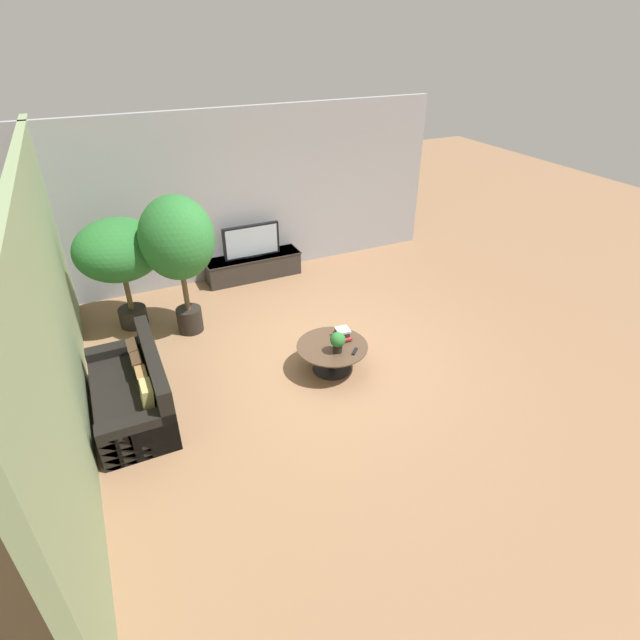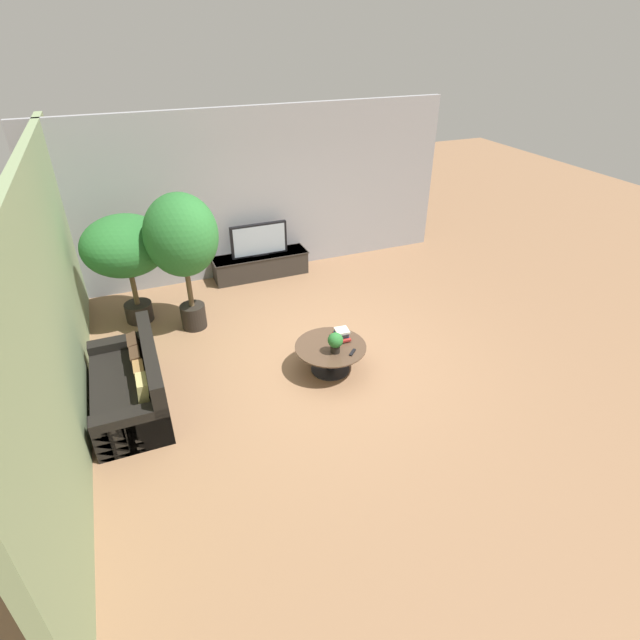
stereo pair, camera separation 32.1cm
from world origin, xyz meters
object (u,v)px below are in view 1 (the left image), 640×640
(media_console, at_px, (253,266))
(couch_by_wall, at_px, (134,393))
(potted_plant_tabletop, at_px, (338,341))
(potted_palm_tall, at_px, (119,252))
(television, at_px, (251,241))
(coffee_table, at_px, (332,353))
(potted_palm_corner, at_px, (178,242))

(media_console, xyz_separation_m, couch_by_wall, (-2.55, -3.00, 0.06))
(potted_plant_tabletop, bearing_deg, potted_palm_tall, 132.36)
(television, relative_size, potted_plant_tabletop, 3.59)
(coffee_table, xyz_separation_m, couch_by_wall, (-2.60, 0.25, 0.01))
(television, bearing_deg, media_console, 90.00)
(television, distance_m, potted_plant_tabletop, 3.41)
(couch_by_wall, relative_size, potted_palm_corner, 0.82)
(couch_by_wall, bearing_deg, coffee_table, 84.48)
(television, distance_m, coffee_table, 3.29)
(coffee_table, distance_m, potted_palm_tall, 3.52)
(media_console, bearing_deg, coffee_table, -89.13)
(couch_by_wall, distance_m, potted_palm_tall, 2.39)
(couch_by_wall, xyz_separation_m, potted_palm_tall, (0.25, 2.17, 0.98))
(television, xyz_separation_m, coffee_table, (0.05, -3.25, -0.45))
(potted_palm_corner, bearing_deg, potted_plant_tabletop, -52.40)
(television, relative_size, potted_palm_tall, 0.60)
(coffee_table, distance_m, potted_palm_corner, 2.73)
(media_console, xyz_separation_m, television, (0.00, -0.00, 0.51))
(potted_palm_tall, bearing_deg, potted_plant_tabletop, -47.64)
(coffee_table, height_order, couch_by_wall, couch_by_wall)
(media_console, distance_m, potted_palm_corner, 2.41)
(coffee_table, relative_size, potted_plant_tabletop, 3.33)
(potted_palm_corner, distance_m, potted_plant_tabletop, 2.73)
(couch_by_wall, bearing_deg, potted_plant_tabletop, 81.09)
(media_console, xyz_separation_m, potted_palm_corner, (-1.51, -1.38, 1.27))
(potted_palm_corner, bearing_deg, television, 42.36)
(potted_palm_corner, bearing_deg, coffee_table, -50.17)
(television, xyz_separation_m, couch_by_wall, (-2.55, -3.00, -0.45))
(potted_plant_tabletop, bearing_deg, couch_by_wall, 171.09)
(media_console, bearing_deg, potted_palm_tall, -160.13)
(media_console, relative_size, potted_plant_tabletop, 6.08)
(media_console, height_order, coffee_table, media_console)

